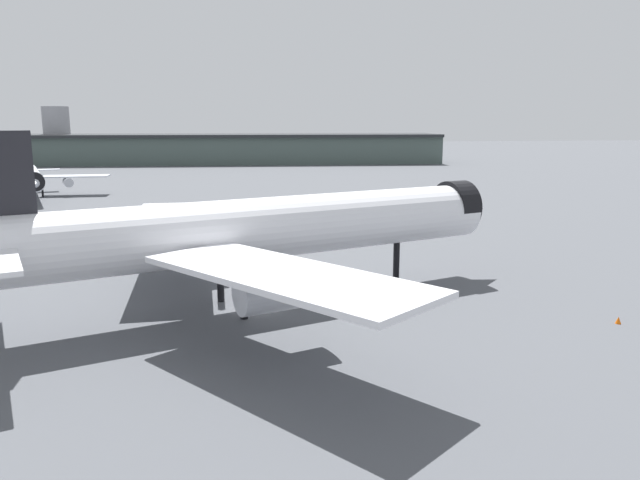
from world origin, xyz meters
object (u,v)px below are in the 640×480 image
airliner_near_gate (253,230)px  service_truck_front (205,228)px  airliner_far_taxiway (32,177)px  traffic_cone_near_nose (618,320)px

airliner_near_gate → service_truck_front: (-5.12, 35.34, -5.85)m
airliner_far_taxiway → traffic_cone_near_nose: airliner_far_taxiway is taller
traffic_cone_near_nose → airliner_near_gate: bearing=161.2°
service_truck_front → airliner_far_taxiway: bearing=-68.1°
airliner_far_taxiway → airliner_near_gate: bearing=8.8°
airliner_far_taxiway → traffic_cone_near_nose: bearing=19.4°
service_truck_front → traffic_cone_near_nose: size_ratio=9.21×
airliner_far_taxiway → traffic_cone_near_nose: size_ratio=59.59×
service_truck_front → traffic_cone_near_nose: service_truck_front is taller
service_truck_front → traffic_cone_near_nose: 58.73m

